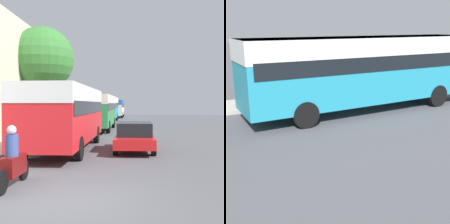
{
  "view_description": "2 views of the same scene",
  "coord_description": "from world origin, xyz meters",
  "views": [
    {
      "loc": [
        1.64,
        -7.18,
        2.31
      ],
      "look_at": [
        -0.82,
        25.79,
        1.47
      ],
      "focal_mm": 50.0,
      "sensor_mm": 36.0,
      "label": 1
    },
    {
      "loc": [
        9.28,
        25.12,
        3.69
      ],
      "look_at": [
        0.34,
        30.03,
        0.82
      ],
      "focal_mm": 50.0,
      "sensor_mm": 36.0,
      "label": 2
    }
  ],
  "objects": [
    {
      "name": "ground_plane",
      "position": [
        0.0,
        0.0,
        0.0
      ],
      "size": [
        120.0,
        120.0,
        0.0
      ],
      "primitive_type": "plane",
      "color": "#515156"
    },
    {
      "name": "bus_third_in_line",
      "position": [
        -2.02,
        32.67,
        2.06
      ],
      "size": [
        2.51,
        10.74,
        3.19
      ],
      "color": "teal",
      "rests_on": "ground_plane"
    },
    {
      "name": "bus_rear",
      "position": [
        -1.69,
        46.44,
        1.92
      ],
      "size": [
        2.62,
        9.76,
        2.94
      ],
      "color": "silver",
      "rests_on": "ground_plane"
    },
    {
      "name": "bus_lead",
      "position": [
        -1.84,
        8.28,
        2.03
      ],
      "size": [
        2.64,
        9.38,
        3.14
      ],
      "color": "red",
      "rests_on": "ground_plane"
    },
    {
      "name": "car_crossing",
      "position": [
        1.62,
        8.1,
        0.75
      ],
      "size": [
        1.93,
        4.22,
        1.42
      ],
      "color": "red",
      "rests_on": "ground_plane"
    },
    {
      "name": "bus_following",
      "position": [
        -1.66,
        20.17,
        1.99
      ],
      "size": [
        2.64,
        9.34,
        3.07
      ],
      "color": "#2D8447",
      "rests_on": "ground_plane"
    },
    {
      "name": "street_tree",
      "position": [
        -5.21,
        15.38,
        5.61
      ],
      "size": [
        4.73,
        4.73,
        7.84
      ],
      "color": "brown",
      "rests_on": "sidewalk"
    },
    {
      "name": "pedestrian_walking_away",
      "position": [
        -4.97,
        44.69,
        0.98
      ],
      "size": [
        0.42,
        0.42,
        1.64
      ],
      "color": "#232838",
      "rests_on": "sidewalk"
    },
    {
      "name": "motorcycle_behind_lead",
      "position": [
        -1.75,
        1.21,
        0.68
      ],
      "size": [
        0.38,
        2.24,
        1.73
      ],
      "color": "maroon",
      "rests_on": "ground_plane"
    },
    {
      "name": "pedestrian_near_curb",
      "position": [
        -5.26,
        28.24,
        1.01
      ],
      "size": [
        0.36,
        0.36,
        1.67
      ],
      "color": "#232838",
      "rests_on": "sidewalk"
    }
  ]
}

